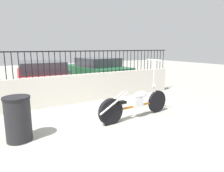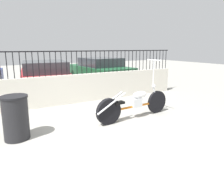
% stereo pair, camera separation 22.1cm
% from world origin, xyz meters
% --- Properties ---
extents(ground_plane, '(40.00, 40.00, 0.00)m').
position_xyz_m(ground_plane, '(0.00, 0.00, 0.00)').
color(ground_plane, gray).
extents(low_wall, '(9.20, 0.18, 0.98)m').
position_xyz_m(low_wall, '(0.00, 2.83, 0.49)').
color(low_wall, beige).
rests_on(low_wall, ground_plane).
extents(fence_railing, '(9.20, 0.04, 0.79)m').
position_xyz_m(fence_railing, '(0.00, 2.83, 1.50)').
color(fence_railing, black).
rests_on(fence_railing, low_wall).
extents(motorcycle_orange, '(2.33, 0.52, 1.56)m').
position_xyz_m(motorcycle_orange, '(1.21, 0.60, 0.40)').
color(motorcycle_orange, black).
rests_on(motorcycle_orange, ground_plane).
extents(trash_bin, '(0.53, 0.53, 0.92)m').
position_xyz_m(trash_bin, '(-1.54, 0.77, 0.46)').
color(trash_bin, black).
rests_on(trash_bin, ground_plane).
extents(car_red, '(2.32, 4.58, 1.31)m').
position_xyz_m(car_red, '(-0.09, 5.26, 0.67)').
color(car_red, black).
rests_on(car_red, ground_plane).
extents(car_green, '(2.22, 4.15, 1.36)m').
position_xyz_m(car_green, '(2.73, 5.74, 0.69)').
color(car_green, black).
rests_on(car_green, ground_plane).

